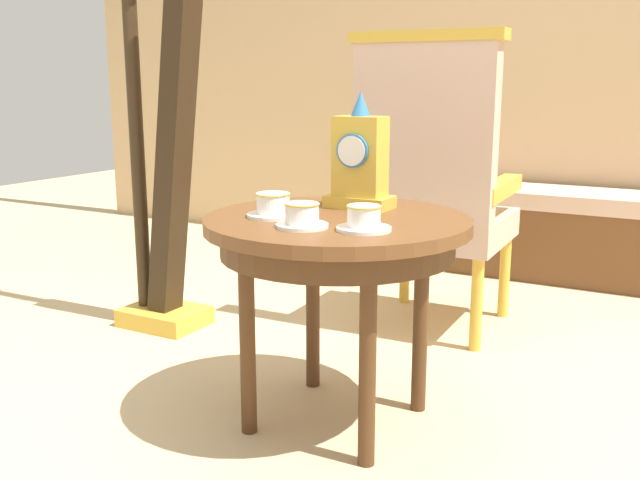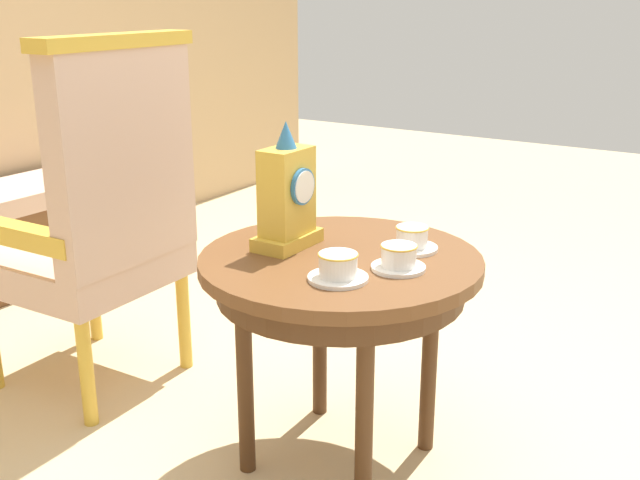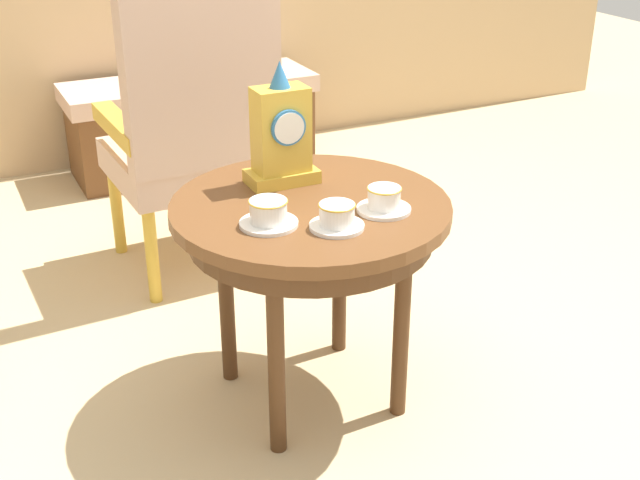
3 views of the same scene
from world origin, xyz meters
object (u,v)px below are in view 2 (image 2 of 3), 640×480
teacup_right (399,258)px  teacup_center (412,240)px  teacup_left (338,268)px  armchair (101,214)px  mantel_clock (287,198)px  side_table (340,282)px

teacup_right → teacup_center: bearing=14.9°
teacup_left → teacup_center: bearing=-8.8°
armchair → teacup_left: bearing=-96.9°
teacup_right → mantel_clock: mantel_clock is taller
teacup_left → side_table: bearing=29.6°
armchair → teacup_right: bearing=-88.3°
mantel_clock → armchair: 0.71m
teacup_center → mantel_clock: size_ratio=0.41×
side_table → mantel_clock: size_ratio=2.19×
teacup_left → mantel_clock: size_ratio=0.43×
armchair → mantel_clock: bearing=-87.8°
teacup_left → teacup_center: size_ratio=1.05×
teacup_center → armchair: 1.00m
side_table → teacup_left: (-0.15, -0.09, 0.10)m
teacup_left → teacup_right: bearing=-31.0°
teacup_right → armchair: bearing=91.7°
mantel_clock → teacup_left: bearing=-119.7°
teacup_center → mantel_clock: bearing=118.3°
side_table → mantel_clock: (-0.01, 0.16, 0.21)m
mantel_clock → armchair: bearing=92.2°
mantel_clock → teacup_right: bearing=-89.4°
teacup_right → side_table: bearing=86.7°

